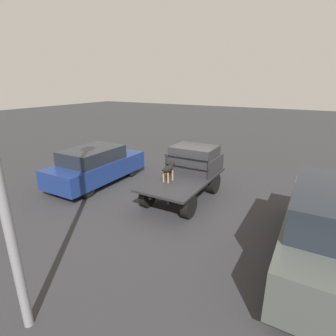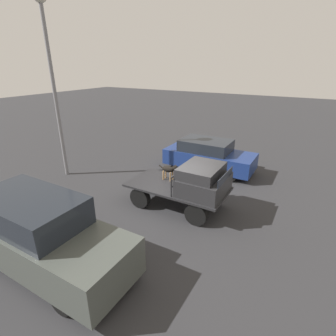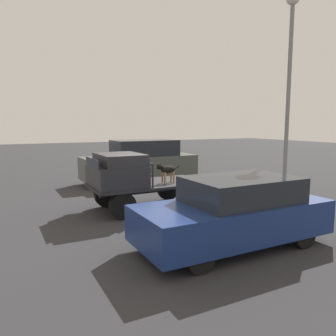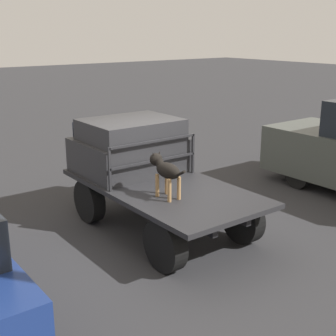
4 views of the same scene
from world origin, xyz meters
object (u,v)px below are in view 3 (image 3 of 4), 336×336
Objects in this scene: dog at (166,170)px; light_pole_near at (290,53)px; parked_sedan at (235,212)px; parked_pickup_far at (141,162)px; flatbed_truck at (148,190)px.

light_pole_near is (-5.69, -0.32, 4.25)m from dog.
light_pole_near is at bearing 174.00° from dog.
parked_sedan is 0.83× the size of parked_pickup_far.
parked_pickup_far is at bearing -45.47° from light_pole_near.
dog is at bearing -97.30° from parked_sedan.
parked_sedan is (0.15, 3.69, -0.50)m from dog.
light_pole_near is (-6.19, -0.01, 4.94)m from flatbed_truck.
parked_pickup_far is at bearing -110.09° from flatbed_truck.
parked_sedan is at bearing 78.46° from dog.
parked_pickup_far is 0.68× the size of light_pole_near.
parked_pickup_far is at bearing -103.73° from parked_sedan.
light_pole_near reaches higher than flatbed_truck.
dog is 0.16× the size of parked_pickup_far.
parked_sedan is at bearing 34.45° from light_pole_near.
parked_sedan is (-0.35, 4.00, 0.19)m from flatbed_truck.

